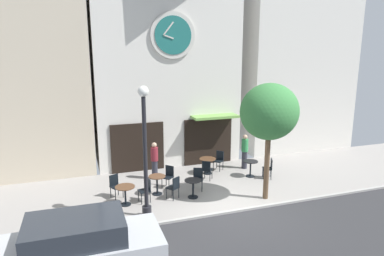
# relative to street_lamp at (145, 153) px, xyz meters

# --- Properties ---
(ground_plane) EXTENTS (27.66, 11.34, 0.13)m
(ground_plane) POSITION_rel_street_lamp_xyz_m (3.11, -0.95, -2.31)
(ground_plane) COLOR gray
(clock_building) EXTENTS (7.08, 4.10, 11.46)m
(clock_building) POSITION_rel_street_lamp_xyz_m (2.33, 6.08, 3.66)
(clock_building) COLOR silver
(clock_building) RESTS_ON ground_plane
(neighbor_building_left) EXTENTS (6.20, 3.74, 14.93)m
(neighbor_building_left) POSITION_rel_street_lamp_xyz_m (-4.45, 6.58, 5.18)
(neighbor_building_left) COLOR beige
(neighbor_building_left) RESTS_ON ground_plane
(neighbor_building_right) EXTENTS (6.42, 4.10, 15.50)m
(neighbor_building_right) POSITION_rel_street_lamp_xyz_m (9.97, 6.76, 5.46)
(neighbor_building_right) COLOR silver
(neighbor_building_right) RESTS_ON ground_plane
(street_lamp) EXTENTS (0.36, 0.36, 4.51)m
(street_lamp) POSITION_rel_street_lamp_xyz_m (0.00, 0.00, 0.00)
(street_lamp) COLOR black
(street_lamp) RESTS_ON ground_plane
(street_tree) EXTENTS (2.21, 1.99, 4.46)m
(street_tree) POSITION_rel_street_lamp_xyz_m (4.64, -0.02, 1.09)
(street_tree) COLOR brown
(street_tree) RESTS_ON ground_plane
(cafe_table_leftmost) EXTENTS (0.73, 0.73, 0.72)m
(cafe_table_leftmost) POSITION_rel_street_lamp_xyz_m (-0.56, 1.13, -1.77)
(cafe_table_leftmost) COLOR black
(cafe_table_leftmost) RESTS_ON ground_plane
(cafe_table_center_left) EXTENTS (0.67, 0.67, 0.76)m
(cafe_table_center_left) POSITION_rel_street_lamp_xyz_m (0.77, 1.70, -1.76)
(cafe_table_center_left) COLOR black
(cafe_table_center_left) RESTS_ON ground_plane
(cafe_table_rightmost) EXTENTS (0.66, 0.66, 0.72)m
(cafe_table_rightmost) POSITION_rel_street_lamp_xyz_m (2.01, 0.95, -1.80)
(cafe_table_rightmost) COLOR black
(cafe_table_rightmost) RESTS_ON ground_plane
(cafe_table_center_right) EXTENTS (0.75, 0.75, 0.73)m
(cafe_table_center_right) POSITION_rel_street_lamp_xyz_m (3.52, 3.26, -1.76)
(cafe_table_center_right) COLOR black
(cafe_table_center_right) RESTS_ON ground_plane
(cafe_table_near_curb) EXTENTS (0.65, 0.65, 0.73)m
(cafe_table_near_curb) POSITION_rel_street_lamp_xyz_m (5.22, 2.28, -1.79)
(cafe_table_near_curb) COLOR black
(cafe_table_near_curb) RESTS_ON ground_plane
(cafe_chair_facing_wall) EXTENTS (0.53, 0.53, 0.90)m
(cafe_chair_facing_wall) POSITION_rel_street_lamp_xyz_m (-0.82, 1.96, -1.76)
(cafe_chair_facing_wall) COLOR black
(cafe_chair_facing_wall) RESTS_ON ground_plane
(cafe_chair_near_tree) EXTENTS (0.46, 0.46, 0.90)m
(cafe_chair_near_tree) POSITION_rel_street_lamp_xyz_m (0.23, 1.17, -1.76)
(cafe_chair_near_tree) COLOR black
(cafe_chair_near_tree) RESTS_ON ground_plane
(cafe_chair_under_awning) EXTENTS (0.56, 0.56, 0.90)m
(cafe_chair_under_awning) POSITION_rel_street_lamp_xyz_m (4.25, 3.60, -1.76)
(cafe_chair_under_awning) COLOR black
(cafe_chair_under_awning) RESTS_ON ground_plane
(cafe_chair_curbside) EXTENTS (0.56, 0.56, 0.90)m
(cafe_chair_curbside) POSITION_rel_street_lamp_xyz_m (1.28, 1.04, -1.76)
(cafe_chair_curbside) COLOR black
(cafe_chair_curbside) RESTS_ON ground_plane
(cafe_chair_right_end) EXTENTS (0.53, 0.53, 0.90)m
(cafe_chair_right_end) POSITION_rel_street_lamp_xyz_m (5.90, 1.82, -1.76)
(cafe_chair_right_end) COLOR black
(cafe_chair_right_end) RESTS_ON ground_plane
(cafe_chair_mid_row) EXTENTS (0.57, 0.57, 0.90)m
(cafe_chair_mid_row) POSITION_rel_street_lamp_xyz_m (1.40, 2.30, -1.76)
(cafe_chair_mid_row) COLOR black
(cafe_chair_mid_row) RESTS_ON ground_plane
(cafe_chair_left_end) EXTENTS (0.56, 0.56, 0.90)m
(cafe_chair_left_end) POSITION_rel_street_lamp_xyz_m (3.19, 2.49, -1.76)
(cafe_chair_left_end) COLOR black
(cafe_chair_left_end) RESTS_ON ground_plane
(cafe_chair_near_lamp) EXTENTS (0.52, 0.52, 0.90)m
(cafe_chair_near_lamp) POSITION_rel_street_lamp_xyz_m (2.46, 1.63, -1.76)
(cafe_chair_near_lamp) COLOR black
(cafe_chair_near_lamp) RESTS_ON ground_plane
(pedestrian_maroon) EXTENTS (0.42, 0.42, 1.67)m
(pedestrian_maroon) POSITION_rel_street_lamp_xyz_m (1.07, 3.40, -1.43)
(pedestrian_maroon) COLOR #2D2D38
(pedestrian_maroon) RESTS_ON ground_plane
(pedestrian_green) EXTENTS (0.36, 0.36, 1.67)m
(pedestrian_green) POSITION_rel_street_lamp_xyz_m (5.49, 3.38, -1.43)
(pedestrian_green) COLOR #2D2D38
(pedestrian_green) RESTS_ON ground_plane
(parked_car_silver) EXTENTS (4.32, 2.06, 1.55)m
(parked_car_silver) POSITION_rel_street_lamp_xyz_m (-2.32, -2.61, -1.53)
(parked_car_silver) COLOR #B7BABF
(parked_car_silver) RESTS_ON ground_plane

